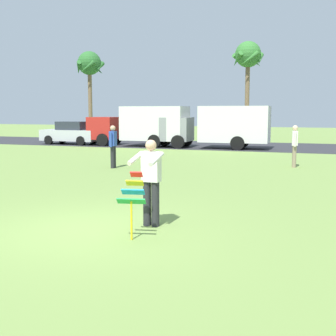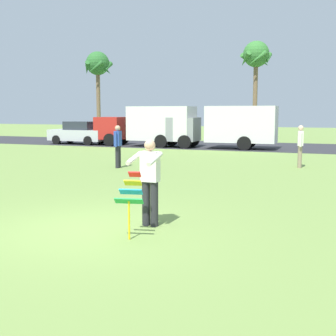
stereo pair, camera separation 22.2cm
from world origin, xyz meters
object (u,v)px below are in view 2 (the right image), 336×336
at_px(person_kite_flyer, 150,179).
at_px(person_walker_near, 118,145).
at_px(palm_tree_right_near, 256,58).
at_px(person_walker_far, 300,145).
at_px(parked_truck_grey_van, 228,126).
at_px(palm_tree_left_near, 98,67).
at_px(parked_truck_red_cab, 150,125).
at_px(kite_held, 131,194).
at_px(parked_car_silver, 79,133).

relative_size(person_kite_flyer, person_walker_near, 1.00).
relative_size(person_kite_flyer, palm_tree_right_near, 0.22).
height_order(palm_tree_right_near, person_walker_far, palm_tree_right_near).
xyz_separation_m(parked_truck_grey_van, palm_tree_left_near, (-14.12, 8.76, 4.90)).
relative_size(person_walker_near, person_walker_far, 1.00).
height_order(parked_truck_red_cab, palm_tree_left_near, palm_tree_left_near).
height_order(parked_truck_red_cab, palm_tree_right_near, palm_tree_right_near).
bearing_deg(person_walker_near, kite_held, -61.31).
distance_m(person_kite_flyer, parked_truck_grey_van, 19.10).
distance_m(parked_truck_red_cab, person_walker_far, 13.04).
bearing_deg(palm_tree_left_near, person_walker_far, -41.63).
bearing_deg(parked_car_silver, parked_truck_grey_van, 0.00).
height_order(person_kite_flyer, palm_tree_left_near, palm_tree_left_near).
relative_size(parked_truck_red_cab, parked_truck_grey_van, 1.00).
distance_m(person_kite_flyer, parked_truck_red_cab, 20.55).
relative_size(palm_tree_left_near, palm_tree_right_near, 0.96).
height_order(kite_held, person_walker_near, person_walker_near).
bearing_deg(person_kite_flyer, parked_truck_grey_van, 98.59).
distance_m(kite_held, palm_tree_right_near, 30.22).
bearing_deg(palm_tree_left_near, palm_tree_right_near, 4.19).
height_order(parked_truck_red_cab, parked_truck_grey_van, same).
bearing_deg(palm_tree_right_near, person_walker_far, -74.46).
bearing_deg(palm_tree_left_near, parked_car_silver, -68.69).
height_order(person_kite_flyer, parked_truck_red_cab, parked_truck_red_cab).
height_order(palm_tree_right_near, person_walker_near, palm_tree_right_near).
distance_m(palm_tree_right_near, person_walker_far, 19.48).
bearing_deg(kite_held, parked_truck_red_cab, 112.30).
bearing_deg(person_walker_near, parked_truck_red_cab, 106.61).
xyz_separation_m(parked_car_silver, parked_truck_red_cab, (5.46, 0.00, 0.64)).
height_order(parked_car_silver, person_walker_far, person_walker_far).
bearing_deg(person_kite_flyer, person_walker_far, 79.09).
xyz_separation_m(kite_held, palm_tree_right_near, (-2.92, 29.52, 5.79)).
bearing_deg(person_kite_flyer, parked_truck_red_cab, 113.21).
bearing_deg(parked_truck_red_cab, palm_tree_left_near, 135.38).
height_order(palm_tree_left_near, palm_tree_right_near, palm_tree_right_near).
xyz_separation_m(kite_held, parked_truck_grey_van, (-2.85, 19.73, 0.62)).
xyz_separation_m(parked_car_silver, person_walker_near, (8.70, -10.86, 0.16)).
relative_size(parked_truck_grey_van, palm_tree_left_near, 0.88).
relative_size(kite_held, parked_truck_grey_van, 0.17).
distance_m(person_kite_flyer, person_walker_far, 10.92).
bearing_deg(parked_car_silver, palm_tree_left_near, 111.31).
bearing_deg(person_walker_near, palm_tree_left_near, 121.70).
xyz_separation_m(parked_truck_red_cab, parked_truck_grey_van, (5.25, -0.00, 0.00)).
relative_size(parked_truck_grey_van, palm_tree_right_near, 0.85).
bearing_deg(parked_car_silver, person_kite_flyer, -54.32).
distance_m(kite_held, palm_tree_left_near, 33.62).
distance_m(kite_held, parked_truck_red_cab, 21.33).
xyz_separation_m(palm_tree_left_near, person_walker_far, (19.04, -16.92, -5.38)).
xyz_separation_m(person_kite_flyer, parked_truck_grey_van, (-2.85, 18.88, 0.46)).
height_order(kite_held, parked_car_silver, parked_car_silver).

